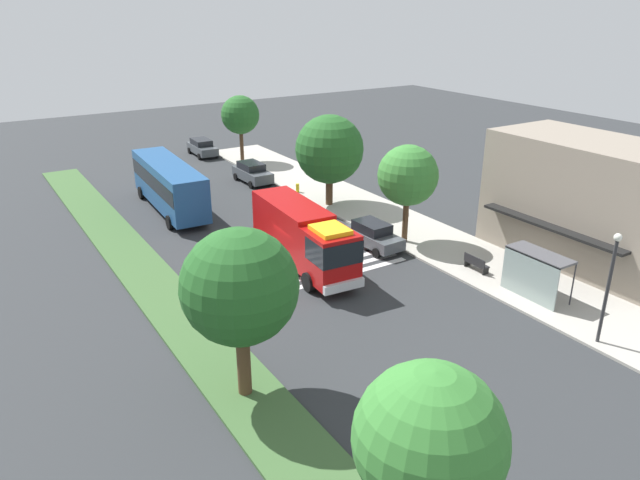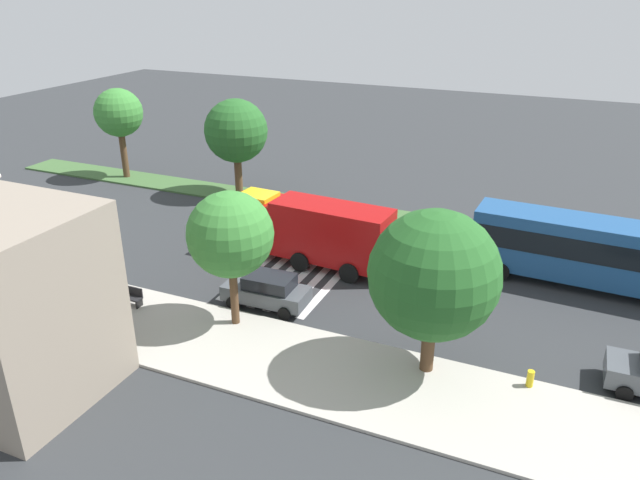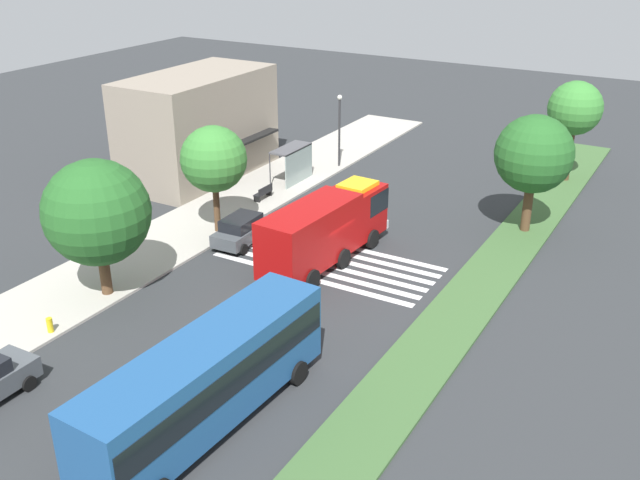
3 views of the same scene
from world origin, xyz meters
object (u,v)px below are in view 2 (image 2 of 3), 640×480
object	(u,v)px
sidewalk_tree_west	(434,275)
median_tree_far_west	(236,131)
bench_near_shelter	(128,295)
parked_car_east	(267,290)
bus_stop_shelter	(61,258)
median_tree_west	(119,113)
fire_hydrant	(530,379)
fire_truck	(305,228)
street_lamp	(5,211)
transit_bus	(587,248)
sidewalk_tree_center	(230,235)

from	to	relation	value
sidewalk_tree_west	median_tree_far_west	distance (m)	24.32
bench_near_shelter	parked_car_east	bearing A→B (deg)	-156.10
bus_stop_shelter	bench_near_shelter	distance (m)	4.20
median_tree_west	bench_near_shelter	bearing A→B (deg)	130.25
median_tree_far_west	fire_hydrant	distance (m)	27.55
fire_truck	bench_near_shelter	size ratio (longest dim) A/B	6.15
street_lamp	median_tree_west	size ratio (longest dim) A/B	0.76
bus_stop_shelter	street_lamp	size ratio (longest dim) A/B	0.65
sidewalk_tree_west	fire_truck	bearing A→B (deg)	-39.97
median_tree_west	transit_bus	bearing A→B (deg)	171.41
parked_car_east	fire_hydrant	bearing A→B (deg)	170.20
sidewalk_tree_center	median_tree_west	distance (m)	25.43
street_lamp	parked_car_east	bearing A→B (deg)	-173.14
median_tree_far_west	sidewalk_tree_center	bearing A→B (deg)	120.13
median_tree_west	fire_hydrant	distance (m)	36.67
street_lamp	median_tree_west	xyz separation A→B (m)	(5.31, -15.55, 1.89)
parked_car_east	transit_bus	xyz separation A→B (m)	(-14.14, -8.55, 1.30)
bus_stop_shelter	fire_hydrant	size ratio (longest dim) A/B	5.00
fire_hydrant	bench_near_shelter	bearing A→B (deg)	3.28
parked_car_east	sidewalk_tree_center	xyz separation A→B (m)	(0.50, 2.20, 3.73)
fire_truck	parked_car_east	bearing A→B (deg)	98.79
bench_near_shelter	median_tree_west	size ratio (longest dim) A/B	0.23
sidewalk_tree_west	median_tree_far_west	bearing A→B (deg)	-41.00
bench_near_shelter	bus_stop_shelter	bearing A→B (deg)	0.27
fire_hydrant	sidewalk_tree_center	bearing A→B (deg)	2.18
parked_car_east	transit_bus	distance (m)	16.57
transit_bus	sidewalk_tree_center	size ratio (longest dim) A/B	1.79
bus_stop_shelter	median_tree_far_west	distance (m)	16.83
sidewalk_tree_west	median_tree_far_west	world-z (taller)	median_tree_far_west
parked_car_east	bench_near_shelter	xyz separation A→B (m)	(6.29, 2.79, -0.28)
street_lamp	fire_truck	bearing A→B (deg)	-153.63
parked_car_east	bus_stop_shelter	size ratio (longest dim) A/B	1.22
fire_truck	bus_stop_shelter	xyz separation A→B (m)	(9.82, 8.20, -0.18)
median_tree_far_west	fire_hydrant	xyz separation A→B (m)	(-22.38, 15.45, -4.37)
bench_near_shelter	median_tree_west	bearing A→B (deg)	-49.75
sidewalk_tree_west	bus_stop_shelter	bearing A→B (deg)	1.83
sidewalk_tree_west	bench_near_shelter	bearing A→B (deg)	2.25
median_tree_west	fire_hydrant	size ratio (longest dim) A/B	10.06
bus_stop_shelter	fire_hydrant	xyz separation A→B (m)	(-22.91, -1.10, -1.40)
bus_stop_shelter	fire_hydrant	bearing A→B (deg)	-177.24
median_tree_west	sidewalk_tree_center	bearing A→B (deg)	141.13
sidewalk_tree_west	sidewalk_tree_center	distance (m)	9.09
parked_car_east	sidewalk_tree_west	bearing A→B (deg)	163.51
median_tree_far_west	fire_truck	bearing A→B (deg)	138.03
parked_car_east	street_lamp	xyz separation A→B (m)	(14.98, 1.80, 2.50)
parked_car_east	street_lamp	distance (m)	15.29
bus_stop_shelter	median_tree_far_west	size ratio (longest dim) A/B	0.50
fire_truck	bench_near_shelter	xyz separation A→B (m)	(5.82, 8.18, -1.48)
median_tree_far_west	parked_car_east	bearing A→B (deg)	125.36
parked_car_east	sidewalk_tree_west	distance (m)	9.57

